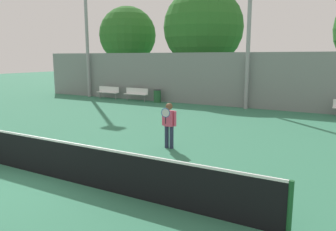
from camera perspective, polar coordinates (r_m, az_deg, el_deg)
The scene contains 10 objects.
ground_plane at distance 9.20m, azimuth -20.07°, elevation -9.88°, with size 100.00×100.00×0.00m, color #337556.
tennis_net at distance 9.04m, azimuth -20.27°, elevation -6.80°, with size 11.97×0.09×1.02m.
tennis_player at distance 10.98m, azimuth 0.18°, elevation -1.30°, with size 0.52×0.42×1.55m.
bench_courtside_near at distance 23.19m, azimuth -5.55°, elevation 3.95°, with size 1.84×0.40×0.90m.
bench_courtside_far at distance 24.71m, azimuth -10.37°, elevation 4.21°, with size 1.83×0.40×0.90m.
light_pole_far_right at distance 26.48m, azimuth -14.15°, elevation 18.11°, with size 0.90×0.60×11.76m.
trash_bin at distance 22.35m, azimuth -1.88°, elevation 3.42°, with size 0.51×0.51×0.87m.
back_fence at distance 20.64m, azimuth 10.44°, elevation 6.14°, with size 30.56×0.06×3.34m.
tree_green_tall at distance 26.21m, azimuth 6.17°, elevation 14.99°, with size 6.12×6.12×8.36m.
tree_dark_dense at distance 30.61m, azimuth -7.04°, elevation 13.69°, with size 5.07×5.07×7.53m.
Camera 1 is at (6.68, -5.54, 3.05)m, focal length 35.00 mm.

